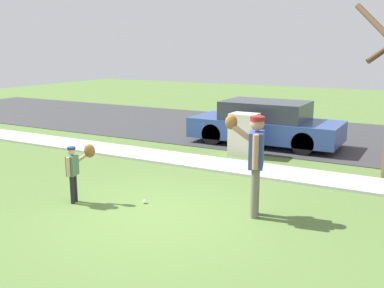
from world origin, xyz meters
The scene contains 8 objects.
ground_plane centered at (0.00, 3.50, 0.00)m, with size 48.00×48.00×0.00m, color #567538.
sidewalk_strip centered at (0.00, 3.60, 0.03)m, with size 36.00×1.20×0.06m, color #B2B2AD.
road_surface centered at (0.00, 8.60, 0.01)m, with size 36.00×6.80×0.02m, color #38383A.
person_adult centered at (1.42, 0.82, 1.11)m, with size 0.83×0.61×1.78m.
person_child centered at (-1.77, -0.16, 0.73)m, with size 0.46×0.53×1.13m.
baseball centered at (-0.61, 0.40, 0.04)m, with size 0.07×0.07×0.07m, color white.
utility_cabinet centered at (-0.43, 4.89, 0.59)m, with size 0.72×0.58×1.18m, color beige.
parked_wagon_blue centered at (-0.40, 6.50, 0.66)m, with size 4.50×1.80×1.33m.
Camera 1 is at (4.08, -6.21, 2.91)m, focal length 41.54 mm.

